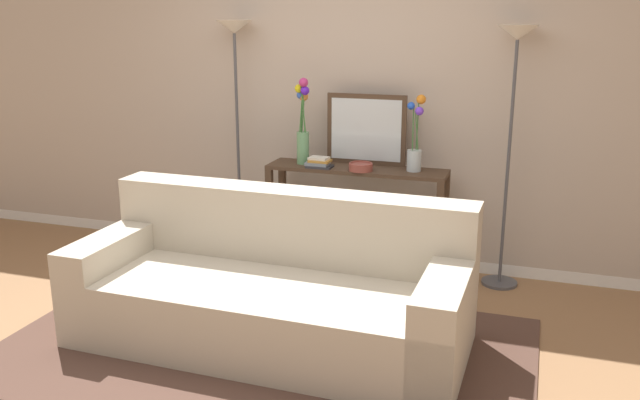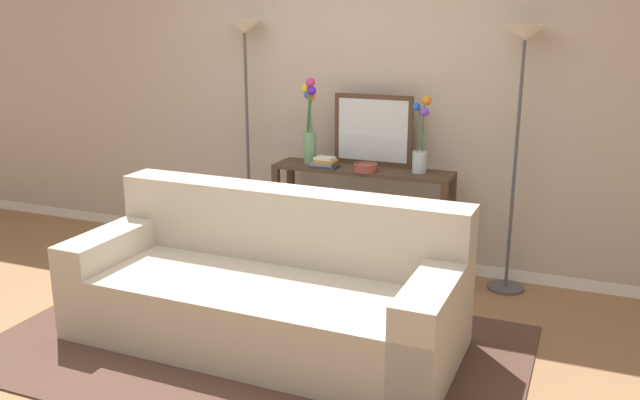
{
  "view_description": "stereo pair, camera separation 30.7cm",
  "coord_description": "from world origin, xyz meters",
  "px_view_note": "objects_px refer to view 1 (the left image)",
  "views": [
    {
      "loc": [
        1.5,
        -3.17,
        1.94
      ],
      "look_at": [
        0.14,
        0.94,
        0.74
      ],
      "focal_mm": 38.02,
      "sensor_mm": 36.0,
      "label": 1
    },
    {
      "loc": [
        1.79,
        -3.06,
        1.94
      ],
      "look_at": [
        0.14,
        0.94,
        0.74
      ],
      "focal_mm": 38.02,
      "sensor_mm": 36.0,
      "label": 2
    }
  ],
  "objects_px": {
    "wall_mirror": "(366,130)",
    "fruit_bowl": "(361,167)",
    "floor_lamp_right": "(514,85)",
    "book_stack": "(319,163)",
    "book_row_under_console": "(308,259)",
    "vase_tall_flowers": "(303,125)",
    "vase_short_flowers": "(415,144)",
    "couch": "(273,292)",
    "console_table": "(356,202)",
    "floor_lamp_left": "(236,74)"
  },
  "relations": [
    {
      "from": "vase_tall_flowers",
      "to": "console_table",
      "type": "bearing_deg",
      "value": -0.57
    },
    {
      "from": "vase_short_flowers",
      "to": "vase_tall_flowers",
      "type": "bearing_deg",
      "value": -178.92
    },
    {
      "from": "book_stack",
      "to": "floor_lamp_left",
      "type": "bearing_deg",
      "value": 165.99
    },
    {
      "from": "book_stack",
      "to": "book_row_under_console",
      "type": "relative_size",
      "value": 0.6
    },
    {
      "from": "console_table",
      "to": "floor_lamp_left",
      "type": "relative_size",
      "value": 0.71
    },
    {
      "from": "console_table",
      "to": "fruit_bowl",
      "type": "bearing_deg",
      "value": -58.3
    },
    {
      "from": "wall_mirror",
      "to": "vase_tall_flowers",
      "type": "height_order",
      "value": "vase_tall_flowers"
    },
    {
      "from": "wall_mirror",
      "to": "floor_lamp_right",
      "type": "bearing_deg",
      "value": -1.55
    },
    {
      "from": "book_stack",
      "to": "floor_lamp_right",
      "type": "bearing_deg",
      "value": 7.87
    },
    {
      "from": "floor_lamp_right",
      "to": "book_stack",
      "type": "bearing_deg",
      "value": -172.13
    },
    {
      "from": "vase_tall_flowers",
      "to": "floor_lamp_left",
      "type": "bearing_deg",
      "value": 170.74
    },
    {
      "from": "console_table",
      "to": "floor_lamp_left",
      "type": "height_order",
      "value": "floor_lamp_left"
    },
    {
      "from": "couch",
      "to": "fruit_bowl",
      "type": "height_order",
      "value": "fruit_bowl"
    },
    {
      "from": "floor_lamp_right",
      "to": "couch",
      "type": "bearing_deg",
      "value": -133.11
    },
    {
      "from": "vase_tall_flowers",
      "to": "fruit_bowl",
      "type": "bearing_deg",
      "value": -11.13
    },
    {
      "from": "couch",
      "to": "floor_lamp_left",
      "type": "distance_m",
      "value": 1.98
    },
    {
      "from": "console_table",
      "to": "wall_mirror",
      "type": "relative_size",
      "value": 2.22
    },
    {
      "from": "fruit_bowl",
      "to": "book_stack",
      "type": "height_order",
      "value": "book_stack"
    },
    {
      "from": "console_table",
      "to": "book_stack",
      "type": "height_order",
      "value": "book_stack"
    },
    {
      "from": "floor_lamp_left",
      "to": "vase_short_flowers",
      "type": "distance_m",
      "value": 1.52
    },
    {
      "from": "wall_mirror",
      "to": "floor_lamp_left",
      "type": "bearing_deg",
      "value": -178.45
    },
    {
      "from": "couch",
      "to": "book_row_under_console",
      "type": "relative_size",
      "value": 7.2
    },
    {
      "from": "fruit_bowl",
      "to": "vase_tall_flowers",
      "type": "bearing_deg",
      "value": 168.87
    },
    {
      "from": "fruit_bowl",
      "to": "book_row_under_console",
      "type": "height_order",
      "value": "fruit_bowl"
    },
    {
      "from": "couch",
      "to": "wall_mirror",
      "type": "distance_m",
      "value": 1.6
    },
    {
      "from": "vase_short_flowers",
      "to": "book_row_under_console",
      "type": "bearing_deg",
      "value": -178.57
    },
    {
      "from": "console_table",
      "to": "fruit_bowl",
      "type": "height_order",
      "value": "fruit_bowl"
    },
    {
      "from": "couch",
      "to": "vase_tall_flowers",
      "type": "xyz_separation_m",
      "value": [
        -0.25,
        1.25,
        0.82
      ]
    },
    {
      "from": "console_table",
      "to": "wall_mirror",
      "type": "distance_m",
      "value": 0.55
    },
    {
      "from": "floor_lamp_right",
      "to": "book_stack",
      "type": "distance_m",
      "value": 1.49
    },
    {
      "from": "floor_lamp_left",
      "to": "book_stack",
      "type": "height_order",
      "value": "floor_lamp_left"
    },
    {
      "from": "floor_lamp_right",
      "to": "wall_mirror",
      "type": "height_order",
      "value": "floor_lamp_right"
    },
    {
      "from": "couch",
      "to": "book_row_under_console",
      "type": "bearing_deg",
      "value": 99.73
    },
    {
      "from": "wall_mirror",
      "to": "book_stack",
      "type": "relative_size",
      "value": 3.08
    },
    {
      "from": "console_table",
      "to": "book_stack",
      "type": "relative_size",
      "value": 6.84
    },
    {
      "from": "wall_mirror",
      "to": "fruit_bowl",
      "type": "distance_m",
      "value": 0.32
    },
    {
      "from": "floor_lamp_right",
      "to": "vase_tall_flowers",
      "type": "bearing_deg",
      "value": -176.36
    },
    {
      "from": "fruit_bowl",
      "to": "book_row_under_console",
      "type": "relative_size",
      "value": 0.54
    },
    {
      "from": "floor_lamp_right",
      "to": "book_stack",
      "type": "relative_size",
      "value": 9.44
    },
    {
      "from": "wall_mirror",
      "to": "fruit_bowl",
      "type": "bearing_deg",
      "value": -84.51
    },
    {
      "from": "vase_tall_flowers",
      "to": "vase_short_flowers",
      "type": "height_order",
      "value": "vase_tall_flowers"
    },
    {
      "from": "console_table",
      "to": "wall_mirror",
      "type": "height_order",
      "value": "wall_mirror"
    },
    {
      "from": "couch",
      "to": "fruit_bowl",
      "type": "relative_size",
      "value": 13.41
    },
    {
      "from": "wall_mirror",
      "to": "vase_short_flowers",
      "type": "relative_size",
      "value": 1.1
    },
    {
      "from": "vase_tall_flowers",
      "to": "vase_short_flowers",
      "type": "bearing_deg",
      "value": 1.08
    },
    {
      "from": "fruit_bowl",
      "to": "book_row_under_console",
      "type": "distance_m",
      "value": 0.92
    },
    {
      "from": "floor_lamp_right",
      "to": "wall_mirror",
      "type": "relative_size",
      "value": 3.07
    },
    {
      "from": "floor_lamp_left",
      "to": "vase_short_flowers",
      "type": "relative_size",
      "value": 3.41
    },
    {
      "from": "couch",
      "to": "floor_lamp_left",
      "type": "relative_size",
      "value": 1.25
    },
    {
      "from": "vase_short_flowers",
      "to": "console_table",
      "type": "bearing_deg",
      "value": -177.29
    }
  ]
}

